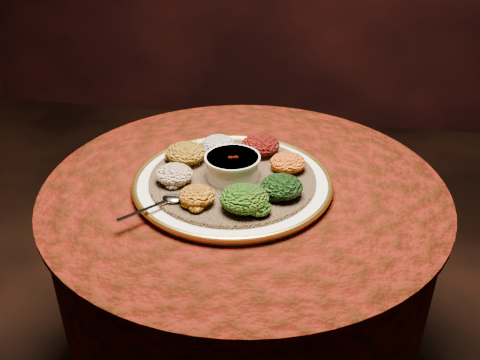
# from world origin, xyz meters

# --- Properties ---
(table) EXTENTS (0.96, 0.96, 0.73)m
(table) POSITION_xyz_m (0.00, 0.00, 0.55)
(table) COLOR black
(table) RESTS_ON ground
(platter) EXTENTS (0.54, 0.54, 0.02)m
(platter) POSITION_xyz_m (-0.03, -0.02, 0.75)
(platter) COLOR white
(platter) RESTS_ON table
(injera) EXTENTS (0.46, 0.46, 0.01)m
(injera) POSITION_xyz_m (-0.03, -0.02, 0.76)
(injera) COLOR brown
(injera) RESTS_ON platter
(stew_bowl) EXTENTS (0.13, 0.13, 0.05)m
(stew_bowl) POSITION_xyz_m (-0.03, -0.02, 0.79)
(stew_bowl) COLOR silver
(stew_bowl) RESTS_ON injera
(spoon) EXTENTS (0.11, 0.12, 0.01)m
(spoon) POSITION_xyz_m (-0.14, -0.15, 0.77)
(spoon) COLOR silver
(spoon) RESTS_ON injera
(portion_ayib) EXTENTS (0.08, 0.08, 0.04)m
(portion_ayib) POSITION_xyz_m (-0.08, 0.11, 0.78)
(portion_ayib) COLOR beige
(portion_ayib) RESTS_ON injera
(portion_kitfo) EXTENTS (0.10, 0.09, 0.05)m
(portion_kitfo) POSITION_xyz_m (0.02, 0.11, 0.79)
(portion_kitfo) COLOR black
(portion_kitfo) RESTS_ON injera
(portion_tikil) EXTENTS (0.09, 0.08, 0.04)m
(portion_tikil) POSITION_xyz_m (0.10, 0.04, 0.78)
(portion_tikil) COLOR #AD6C0E
(portion_tikil) RESTS_ON injera
(portion_gomen) EXTENTS (0.09, 0.09, 0.05)m
(portion_gomen) POSITION_xyz_m (0.10, -0.08, 0.78)
(portion_gomen) COLOR black
(portion_gomen) RESTS_ON injera
(portion_mixveg) EXTENTS (0.11, 0.10, 0.05)m
(portion_mixveg) POSITION_xyz_m (0.02, -0.14, 0.79)
(portion_mixveg) COLOR #B02D0B
(portion_mixveg) RESTS_ON injera
(portion_kik) EXTENTS (0.08, 0.08, 0.04)m
(portion_kik) POSITION_xyz_m (-0.08, -0.14, 0.78)
(portion_kik) COLOR #B66310
(portion_kik) RESTS_ON injera
(portion_timatim) EXTENTS (0.09, 0.08, 0.04)m
(portion_timatim) POSITION_xyz_m (-0.15, -0.06, 0.78)
(portion_timatim) COLOR #730A06
(portion_timatim) RESTS_ON injera
(portion_shiro) EXTENTS (0.10, 0.09, 0.05)m
(portion_shiro) POSITION_xyz_m (-0.15, 0.04, 0.79)
(portion_shiro) COLOR #8D5F11
(portion_shiro) RESTS_ON injera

